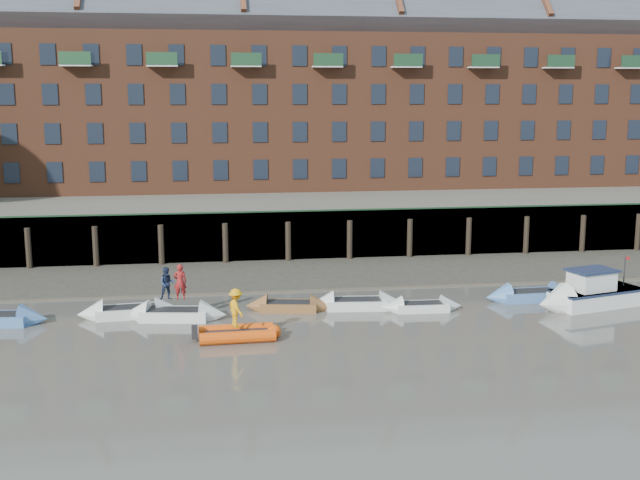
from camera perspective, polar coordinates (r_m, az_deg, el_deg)
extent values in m
plane|color=#5A564E|center=(30.56, -1.74, -10.13)|extent=(220.00, 220.00, 0.00)
cube|color=#3D382F|center=(47.77, -4.19, -2.56)|extent=(110.00, 8.00, 0.50)
cube|color=#4C4336|center=(44.47, -3.87, -3.54)|extent=(110.00, 1.60, 0.10)
cube|color=#2D2A26|center=(51.75, -4.56, 0.26)|extent=(110.00, 0.80, 3.20)
cylinder|color=black|center=(52.20, -20.03, -0.60)|extent=(0.36, 0.36, 2.60)
cylinder|color=black|center=(51.52, -15.67, -0.49)|extent=(0.36, 0.36, 2.60)
cylinder|color=black|center=(51.14, -11.23, -0.38)|extent=(0.36, 0.36, 2.60)
cylinder|color=black|center=(51.08, -6.74, -0.26)|extent=(0.36, 0.36, 2.60)
cylinder|color=black|center=(51.33, -2.28, -0.14)|extent=(0.36, 0.36, 2.60)
cylinder|color=black|center=(51.88, 2.12, -0.03)|extent=(0.36, 0.36, 2.60)
cylinder|color=black|center=(52.74, 6.40, 0.09)|extent=(0.36, 0.36, 2.60)
cylinder|color=black|center=(53.88, 10.52, 0.19)|extent=(0.36, 0.36, 2.60)
cylinder|color=black|center=(55.28, 14.45, 0.30)|extent=(0.36, 0.36, 2.60)
cylinder|color=black|center=(56.93, 18.17, 0.39)|extent=(0.36, 0.36, 2.60)
cylinder|color=black|center=(58.81, 21.67, 0.48)|extent=(0.36, 0.36, 2.60)
cube|color=#264C2D|center=(51.18, -4.56, 2.02)|extent=(110.00, 0.06, 0.10)
cube|color=#5E594D|center=(65.16, -5.33, 2.36)|extent=(110.00, 28.00, 3.20)
cube|color=brown|center=(65.53, -5.49, 9.07)|extent=(80.00, 10.00, 12.00)
cube|color=#42444C|center=(65.75, -5.61, 15.36)|extent=(80.60, 15.56, 15.56)
cube|color=black|center=(62.24, -21.07, 4.48)|extent=(1.10, 0.12, 1.50)
cube|color=black|center=(61.64, -18.34, 4.59)|extent=(1.10, 0.12, 1.50)
cube|color=black|center=(61.19, -15.57, 4.70)|extent=(1.10, 0.12, 1.50)
cube|color=black|center=(60.88, -12.76, 4.80)|extent=(1.10, 0.12, 1.50)
cube|color=black|center=(60.71, -9.93, 4.89)|extent=(1.10, 0.12, 1.50)
cube|color=black|center=(60.70, -7.08, 4.96)|extent=(1.10, 0.12, 1.50)
cube|color=black|center=(60.83, -4.25, 5.02)|extent=(1.10, 0.12, 1.50)
cube|color=black|center=(61.11, -1.43, 5.07)|extent=(1.10, 0.12, 1.50)
cube|color=black|center=(61.53, 1.36, 5.11)|extent=(1.10, 0.12, 1.50)
cube|color=black|center=(62.10, 4.10, 5.14)|extent=(1.10, 0.12, 1.50)
cube|color=black|center=(62.80, 6.78, 5.15)|extent=(1.10, 0.12, 1.50)
cube|color=black|center=(63.64, 9.41, 5.15)|extent=(1.10, 0.12, 1.50)
cube|color=black|center=(64.61, 11.95, 5.14)|extent=(1.10, 0.12, 1.50)
cube|color=black|center=(65.70, 14.42, 5.13)|extent=(1.10, 0.12, 1.50)
cube|color=black|center=(66.91, 16.80, 5.10)|extent=(1.10, 0.12, 1.50)
cube|color=black|center=(68.22, 19.10, 5.07)|extent=(1.10, 0.12, 1.50)
cube|color=black|center=(69.65, 21.30, 5.03)|extent=(1.10, 0.12, 1.50)
cube|color=black|center=(62.04, -21.24, 7.05)|extent=(1.10, 0.12, 1.50)
cube|color=black|center=(61.44, -18.49, 7.19)|extent=(1.10, 0.12, 1.50)
cube|color=black|center=(60.99, -15.70, 7.32)|extent=(1.10, 0.12, 1.50)
cube|color=black|center=(60.68, -12.86, 7.43)|extent=(1.10, 0.12, 1.50)
cube|color=black|center=(60.51, -10.01, 7.52)|extent=(1.10, 0.12, 1.50)
cube|color=black|center=(60.49, -7.14, 7.60)|extent=(1.10, 0.12, 1.50)
cube|color=black|center=(60.63, -4.28, 7.66)|extent=(1.10, 0.12, 1.50)
cube|color=black|center=(60.91, -1.44, 7.70)|extent=(1.10, 0.12, 1.50)
cube|color=black|center=(61.33, 1.37, 7.72)|extent=(1.10, 0.12, 1.50)
cube|color=black|center=(61.90, 4.13, 7.72)|extent=(1.10, 0.12, 1.50)
cube|color=black|center=(62.61, 6.84, 7.70)|extent=(1.10, 0.12, 1.50)
cube|color=black|center=(63.45, 9.48, 7.67)|extent=(1.10, 0.12, 1.50)
cube|color=black|center=(64.42, 12.05, 7.62)|extent=(1.10, 0.12, 1.50)
cube|color=black|center=(65.51, 14.53, 7.57)|extent=(1.10, 0.12, 1.50)
cube|color=black|center=(66.72, 16.93, 7.49)|extent=(1.10, 0.12, 1.50)
cube|color=black|center=(68.04, 19.24, 7.41)|extent=(1.10, 0.12, 1.50)
cube|color=black|center=(69.47, 21.46, 7.33)|extent=(1.10, 0.12, 1.50)
cube|color=black|center=(61.97, -21.41, 9.63)|extent=(1.10, 0.12, 1.50)
cube|color=black|center=(61.37, -18.64, 9.80)|extent=(1.10, 0.12, 1.50)
cube|color=black|center=(60.92, -15.83, 9.95)|extent=(1.10, 0.12, 1.50)
cube|color=black|center=(60.60, -12.97, 10.07)|extent=(1.10, 0.12, 1.50)
cube|color=black|center=(60.44, -10.09, 10.18)|extent=(1.10, 0.12, 1.50)
cube|color=black|center=(60.42, -7.21, 10.25)|extent=(1.10, 0.12, 1.50)
cube|color=black|center=(60.56, -4.32, 10.31)|extent=(1.10, 0.12, 1.50)
cube|color=black|center=(60.84, -1.45, 10.33)|extent=(1.10, 0.12, 1.50)
cube|color=black|center=(61.26, 1.38, 10.33)|extent=(1.10, 0.12, 1.50)
cube|color=black|center=(61.83, 4.17, 10.31)|extent=(1.10, 0.12, 1.50)
cube|color=black|center=(62.54, 6.90, 10.26)|extent=(1.10, 0.12, 1.50)
cube|color=black|center=(63.38, 9.56, 10.20)|extent=(1.10, 0.12, 1.50)
cube|color=black|center=(64.35, 12.14, 10.11)|extent=(1.10, 0.12, 1.50)
cube|color=black|center=(65.45, 14.65, 10.01)|extent=(1.10, 0.12, 1.50)
cube|color=black|center=(66.66, 17.06, 9.90)|extent=(1.10, 0.12, 1.50)
cube|color=black|center=(67.98, 19.38, 9.77)|extent=(1.10, 0.12, 1.50)
cube|color=black|center=(69.41, 21.61, 9.63)|extent=(1.10, 0.12, 1.50)
cube|color=black|center=(62.03, -21.59, 12.21)|extent=(1.10, 0.12, 1.50)
cube|color=black|center=(61.43, -18.80, 12.41)|extent=(1.10, 0.12, 1.50)
cube|color=black|center=(60.97, -15.96, 12.57)|extent=(1.10, 0.12, 1.50)
cube|color=black|center=(60.66, -13.08, 12.72)|extent=(1.10, 0.12, 1.50)
cube|color=black|center=(60.50, -10.18, 12.83)|extent=(1.10, 0.12, 1.50)
cube|color=black|center=(60.48, -7.27, 12.91)|extent=(1.10, 0.12, 1.50)
cube|color=black|center=(60.61, -4.36, 12.95)|extent=(1.10, 0.12, 1.50)
cube|color=black|center=(60.89, -1.47, 12.97)|extent=(1.10, 0.12, 1.50)
cube|color=black|center=(61.32, 1.39, 12.95)|extent=(1.10, 0.12, 1.50)
cube|color=black|center=(61.89, 4.20, 12.90)|extent=(1.10, 0.12, 1.50)
cube|color=black|center=(62.59, 6.95, 12.83)|extent=(1.10, 0.12, 1.50)
cube|color=black|center=(63.44, 9.64, 12.73)|extent=(1.10, 0.12, 1.50)
cube|color=black|center=(64.41, 12.24, 12.60)|extent=(1.10, 0.12, 1.50)
cube|color=black|center=(65.50, 14.76, 12.46)|extent=(1.10, 0.12, 1.50)
cube|color=black|center=(66.71, 17.19, 12.30)|extent=(1.10, 0.12, 1.50)
cube|color=black|center=(68.03, 19.53, 12.12)|extent=(1.10, 0.12, 1.50)
cube|color=black|center=(69.46, 21.77, 11.94)|extent=(1.10, 0.12, 1.50)
cone|color=#4872AE|center=(40.20, -19.67, -5.30)|extent=(1.40, 1.58, 1.46)
cube|color=silver|center=(40.15, -13.40, -4.99)|extent=(3.27, 1.69, 0.49)
cone|color=silver|center=(40.17, -10.76, -4.88)|extent=(1.35, 1.53, 1.43)
cone|color=silver|center=(40.22, -16.03, -5.09)|extent=(1.35, 1.53, 1.43)
cube|color=black|center=(40.09, -13.41, -4.68)|extent=(2.71, 1.29, 0.06)
cube|color=silver|center=(39.22, -10.30, -5.23)|extent=(3.39, 1.93, 0.50)
cone|color=silver|center=(38.91, -7.59, -5.28)|extent=(1.45, 1.62, 1.44)
cone|color=silver|center=(39.62, -12.96, -5.17)|extent=(1.45, 1.62, 1.44)
cube|color=black|center=(39.16, -10.31, -4.91)|extent=(2.80, 1.49, 0.06)
cube|color=brown|center=(40.21, -2.24, -4.72)|extent=(2.95, 1.71, 0.43)
cone|color=brown|center=(40.14, 0.08, -4.74)|extent=(1.28, 1.42, 1.26)
cone|color=brown|center=(40.35, -4.55, -4.69)|extent=(1.28, 1.42, 1.26)
cube|color=black|center=(40.16, -2.24, -4.45)|extent=(2.44, 1.32, 0.06)
cube|color=silver|center=(40.58, 2.64, -4.55)|extent=(3.18, 1.65, 0.48)
cone|color=silver|center=(40.79, 5.14, -4.50)|extent=(1.31, 1.48, 1.38)
cone|color=silver|center=(40.44, 0.11, -4.59)|extent=(1.31, 1.48, 1.38)
cube|color=black|center=(40.52, 2.64, -4.25)|extent=(2.64, 1.26, 0.06)
cube|color=silver|center=(40.45, 7.25, -4.73)|extent=(2.64, 1.26, 0.41)
cone|color=silver|center=(40.82, 9.33, -4.65)|extent=(1.05, 1.21, 1.17)
cone|color=silver|center=(40.13, 5.14, -4.81)|extent=(1.05, 1.21, 1.17)
cube|color=black|center=(40.40, 7.26, -4.48)|extent=(2.20, 0.96, 0.06)
cube|color=#4872AE|center=(43.58, 14.78, -3.82)|extent=(3.27, 1.58, 0.50)
cone|color=#4872AE|center=(44.40, 16.97, -3.67)|extent=(1.31, 1.50, 1.45)
cone|color=#4872AE|center=(42.82, 12.50, -3.98)|extent=(1.31, 1.50, 1.45)
cube|color=black|center=(43.52, 14.79, -3.53)|extent=(2.72, 1.20, 0.06)
cylinder|color=#E74B0B|center=(36.32, -6.01, -6.36)|extent=(3.33, 0.67, 0.55)
cylinder|color=#E74B0B|center=(35.22, -5.86, -6.90)|extent=(3.33, 0.67, 0.55)
sphere|color=#E74B0B|center=(35.92, -3.29, -6.51)|extent=(0.63, 0.63, 0.63)
cube|color=black|center=(35.77, -5.94, -6.62)|extent=(2.79, 1.05, 0.19)
cube|color=silver|center=(43.34, 19.06, -3.88)|extent=(5.12, 3.13, 0.87)
cone|color=silver|center=(41.53, 16.20, -4.33)|extent=(2.09, 2.30, 1.94)
cube|color=#19233F|center=(43.25, 19.09, -3.40)|extent=(5.14, 3.17, 0.12)
cube|color=silver|center=(42.87, 18.75, -2.75)|extent=(2.35, 1.94, 0.97)
cube|color=#19233F|center=(42.75, 18.79, -2.05)|extent=(2.69, 2.21, 0.10)
imported|color=maroon|center=(38.89, -9.92, -2.94)|extent=(0.65, 0.45, 1.72)
imported|color=#19233F|center=(38.96, -10.81, -3.06)|extent=(0.84, 0.70, 1.58)
imported|color=orange|center=(35.38, -5.99, -4.83)|extent=(1.02, 1.27, 1.72)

